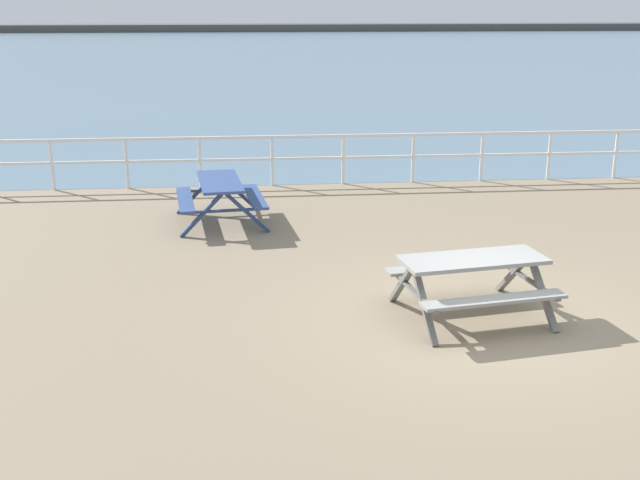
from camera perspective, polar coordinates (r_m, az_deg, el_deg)
ground_plane at (r=10.03m, az=11.59°, el=-6.35°), size 30.00×24.00×0.20m
sea_band at (r=61.71m, az=-2.89°, el=13.50°), size 142.00×90.00×0.01m
distant_shoreline at (r=104.64m, az=-4.05°, el=14.94°), size 142.00×6.00×1.80m
seaward_railing at (r=17.06m, az=4.28°, el=6.58°), size 23.07×0.07×1.08m
picnic_table_near_left at (r=14.04m, az=-7.29°, el=3.58°), size 1.72×1.96×0.80m
picnic_table_mid_centre at (r=9.93m, az=11.03°, el=-2.32°), size 2.01×1.78×0.80m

